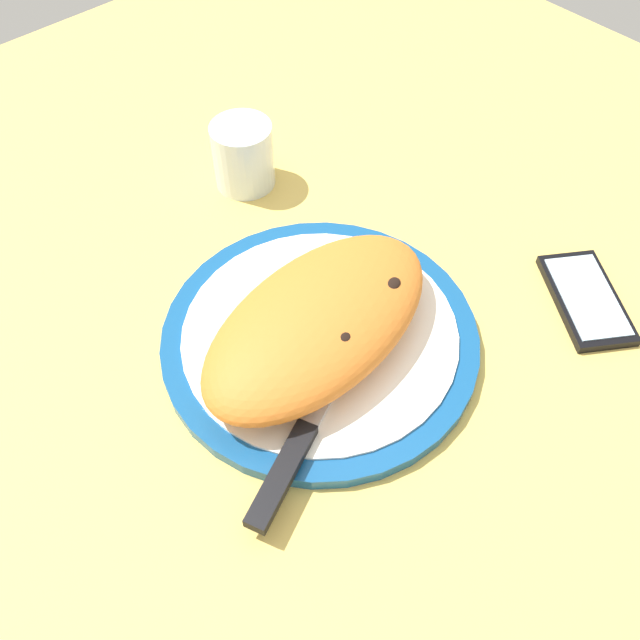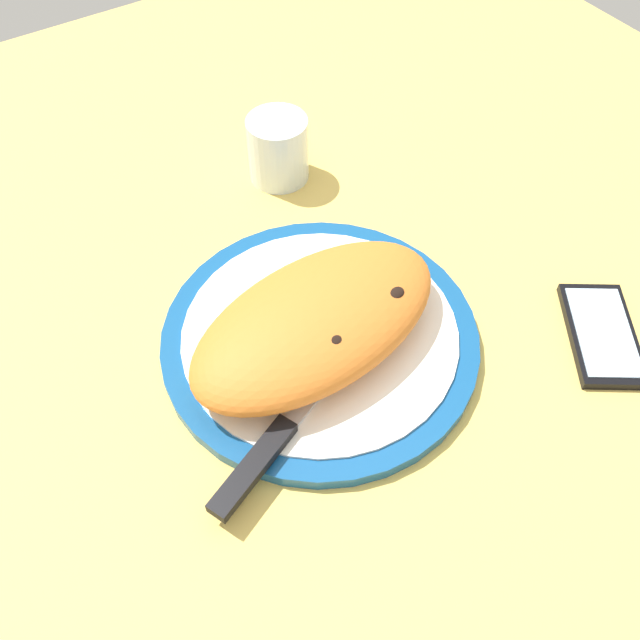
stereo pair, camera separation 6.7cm
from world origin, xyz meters
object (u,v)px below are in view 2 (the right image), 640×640
at_px(fork, 261,305).
at_px(water_glass, 278,153).
at_px(plate, 320,338).
at_px(smartphone, 602,334).
at_px(calzone, 316,322).
at_px(knife, 277,438).

bearing_deg(fork, water_glass, -125.55).
bearing_deg(plate, smartphone, 148.33).
distance_m(plate, calzone, 0.04).
bearing_deg(smartphone, knife, -11.65).
bearing_deg(smartphone, water_glass, -69.72).
relative_size(fork, smartphone, 1.26).
bearing_deg(water_glass, calzone, 66.86).
bearing_deg(fork, plate, 117.95).
bearing_deg(water_glass, knife, 58.83).
xyz_separation_m(plate, water_glass, (-0.10, -0.25, 0.03)).
xyz_separation_m(knife, water_glass, (-0.20, -0.33, 0.01)).
xyz_separation_m(knife, smartphone, (-0.35, 0.07, -0.02)).
xyz_separation_m(plate, fork, (0.03, -0.06, 0.01)).
relative_size(calzone, fork, 1.60).
distance_m(calzone, water_glass, 0.28).
relative_size(plate, knife, 1.35).
xyz_separation_m(calzone, smartphone, (-0.26, 0.15, -0.04)).
distance_m(knife, smartphone, 0.35).
relative_size(calzone, knife, 1.21).
bearing_deg(smartphone, calzone, -29.52).
distance_m(knife, water_glass, 0.38).
xyz_separation_m(plate, knife, (0.10, 0.08, 0.01)).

